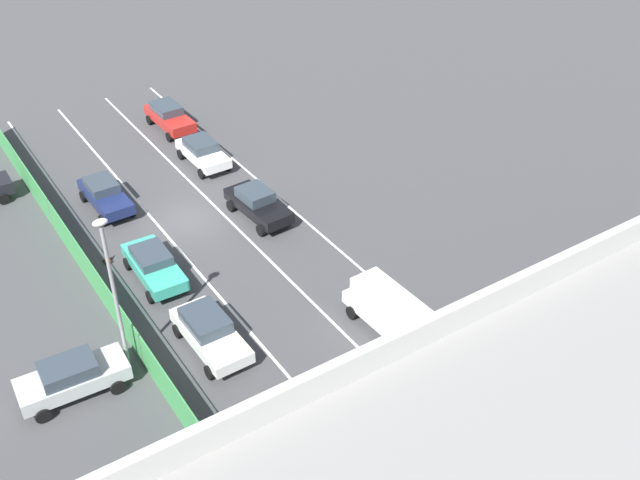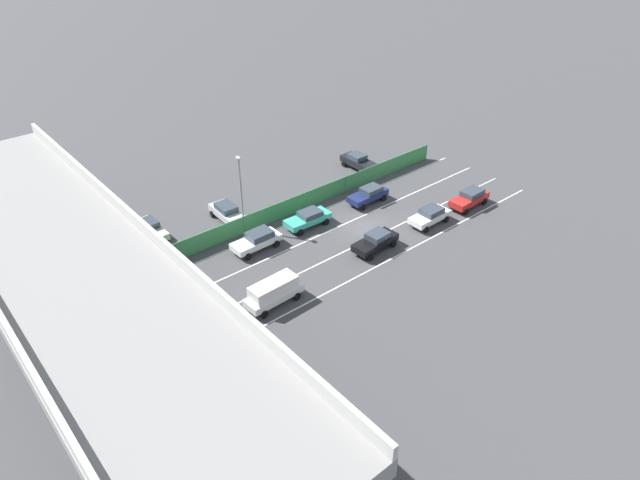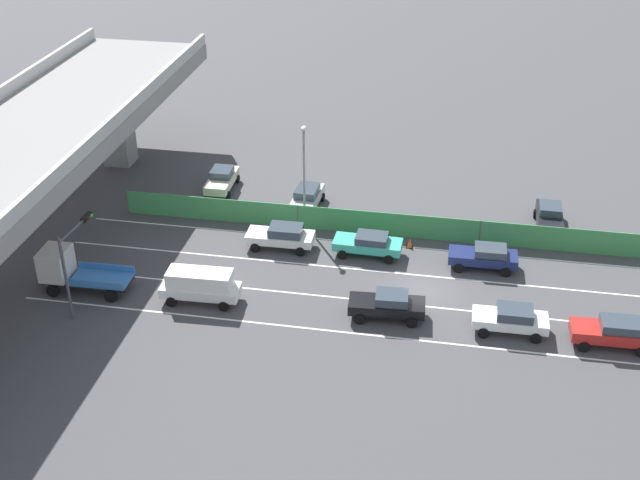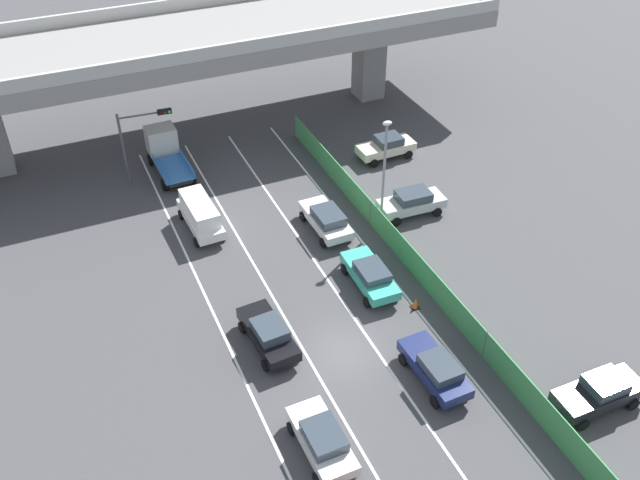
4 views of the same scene
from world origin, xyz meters
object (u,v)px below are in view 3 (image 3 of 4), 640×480
(car_van_white, at_px, (200,284))
(car_sedan_white, at_px, (511,318))
(parked_wagon_silver, at_px, (307,197))
(car_sedan_black, at_px, (388,304))
(parked_sedan_cream, at_px, (222,179))
(parked_sedan_dark, at_px, (550,216))
(street_lamp, at_px, (304,167))
(car_hatchback_white, at_px, (282,236))
(traffic_cone, at_px, (410,243))
(car_sedan_red, at_px, (614,331))
(car_taxi_teal, at_px, (369,243))
(car_sedan_navy, at_px, (485,256))
(traffic_light, at_px, (74,251))
(flatbed_truck_blue, at_px, (69,269))

(car_van_white, xyz_separation_m, car_sedan_white, (0.18, -18.52, -0.30))
(car_sedan_white, bearing_deg, parked_wagon_silver, 48.37)
(car_sedan_black, bearing_deg, parked_sedan_cream, 44.54)
(parked_sedan_dark, distance_m, street_lamp, 17.69)
(car_hatchback_white, height_order, traffic_cone, car_hatchback_white)
(car_sedan_red, xyz_separation_m, car_taxi_teal, (7.40, 14.81, -0.07))
(car_sedan_navy, xyz_separation_m, parked_wagon_silver, (6.10, 12.96, 0.05))
(parked_sedan_cream, distance_m, street_lamp, 9.29)
(car_sedan_white, xyz_separation_m, parked_sedan_cream, (14.83, 21.59, 0.03))
(car_hatchback_white, bearing_deg, traffic_light, 131.54)
(car_sedan_red, relative_size, traffic_light, 0.84)
(traffic_light, distance_m, street_lamp, 16.80)
(car_van_white, distance_m, street_lamp, 11.98)
(car_sedan_white, xyz_separation_m, traffic_cone, (8.59, 6.52, -0.58))
(car_taxi_teal, relative_size, parked_sedan_dark, 1.03)
(parked_sedan_cream, xyz_separation_m, traffic_cone, (-6.24, -15.07, -0.61))
(car_sedan_white, distance_m, traffic_light, 25.61)
(car_sedan_black, relative_size, parked_sedan_dark, 1.03)
(parked_sedan_dark, xyz_separation_m, traffic_light, (-15.16, 28.27, 2.97))
(car_taxi_teal, relative_size, parked_wagon_silver, 1.02)
(car_van_white, bearing_deg, car_sedan_navy, -67.63)
(car_taxi_teal, relative_size, parked_sedan_cream, 1.06)
(car_taxi_teal, relative_size, flatbed_truck_blue, 0.83)
(car_hatchback_white, bearing_deg, car_sedan_navy, -90.98)
(car_taxi_teal, distance_m, traffic_light, 18.85)
(car_sedan_red, relative_size, traffic_cone, 7.01)
(car_van_white, height_order, parked_sedan_cream, car_van_white)
(traffic_cone, bearing_deg, car_hatchback_white, 100.37)
(street_lamp, bearing_deg, car_sedan_navy, -106.25)
(flatbed_truck_blue, xyz_separation_m, parked_sedan_dark, (13.40, -29.81, -0.46))
(car_sedan_white, xyz_separation_m, flatbed_truck_blue, (-0.32, 26.90, 0.50))
(parked_wagon_silver, relative_size, parked_sedan_cream, 1.04)
(car_sedan_black, xyz_separation_m, traffic_cone, (8.46, -0.60, -0.60))
(car_van_white, bearing_deg, parked_sedan_cream, 11.55)
(car_van_white, xyz_separation_m, car_sedan_black, (0.32, -11.40, -0.28))
(flatbed_truck_blue, bearing_deg, car_sedan_red, -89.96)
(car_van_white, xyz_separation_m, car_taxi_teal, (7.29, -9.34, -0.32))
(car_van_white, xyz_separation_m, parked_wagon_silver, (13.08, -4.00, -0.25))
(car_sedan_red, bearing_deg, traffic_light, 93.28)
(car_sedan_white, bearing_deg, car_hatchback_white, 65.01)
(car_taxi_teal, bearing_deg, car_van_white, 127.96)
(car_sedan_black, height_order, street_lamp, street_lamp)
(car_hatchback_white, xyz_separation_m, flatbed_truck_blue, (-7.34, 11.82, 0.48))
(traffic_light, bearing_deg, car_sedan_navy, -69.56)
(traffic_light, bearing_deg, car_hatchback_white, -48.46)
(car_sedan_red, distance_m, parked_sedan_dark, 13.66)
(car_van_white, height_order, parked_sedan_dark, car_van_white)
(parked_wagon_silver, bearing_deg, traffic_cone, -118.32)
(car_taxi_teal, xyz_separation_m, traffic_light, (-9.18, 16.18, 3.03))
(car_sedan_red, height_order, flatbed_truck_blue, flatbed_truck_blue)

